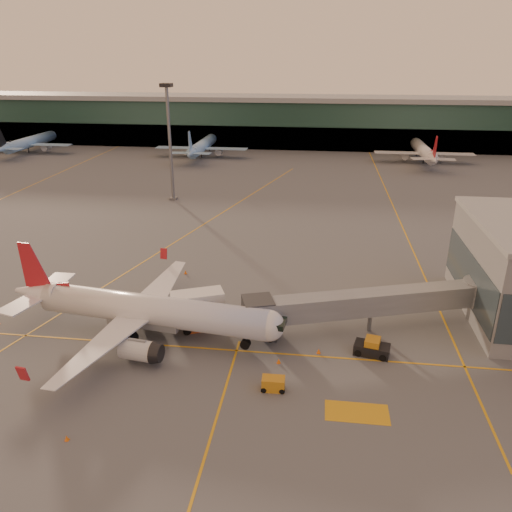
# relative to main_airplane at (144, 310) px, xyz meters

# --- Properties ---
(ground) EXTENTS (600.00, 600.00, 0.00)m
(ground) POSITION_rel_main_airplane_xyz_m (6.33, -6.89, -3.39)
(ground) COLOR #4C4F54
(ground) RESTS_ON ground
(taxi_markings) EXTENTS (100.12, 173.00, 0.01)m
(taxi_markings) POSITION_rel_main_airplane_xyz_m (-0.99, 37.60, -3.39)
(taxi_markings) COLOR orange
(taxi_markings) RESTS_ON ground
(terminal) EXTENTS (400.00, 20.00, 17.60)m
(terminal) POSITION_rel_main_airplane_xyz_m (6.33, 134.91, 5.37)
(terminal) COLOR #19382D
(terminal) RESTS_ON ground
(mast_west_near) EXTENTS (2.40, 2.40, 25.60)m
(mast_west_near) POSITION_rel_main_airplane_xyz_m (-13.67, 59.11, 11.47)
(mast_west_near) COLOR slate
(mast_west_near) RESTS_ON ground
(distant_aircraft_row) EXTENTS (290.00, 34.00, 13.00)m
(distant_aircraft_row) POSITION_rel_main_airplane_xyz_m (-14.67, 111.11, -3.39)
(distant_aircraft_row) COLOR #84B2DD
(distant_aircraft_row) RESTS_ON ground
(main_airplane) EXTENTS (34.58, 31.29, 10.44)m
(main_airplane) POSITION_rel_main_airplane_xyz_m (0.00, 0.00, 0.00)
(main_airplane) COLOR silver
(main_airplane) RESTS_ON ground
(jet_bridge) EXTENTS (31.22, 12.76, 5.38)m
(jet_bridge) POSITION_rel_main_airplane_xyz_m (27.98, 5.12, 0.28)
(jet_bridge) COLOR slate
(jet_bridge) RESTS_ON ground
(catering_truck) EXTENTS (6.79, 4.91, 4.84)m
(catering_truck) POSITION_rel_main_airplane_xyz_m (5.91, 2.61, -0.64)
(catering_truck) COLOR #B34419
(catering_truck) RESTS_ON ground
(gpu_cart) EXTENTS (2.41, 1.45, 1.38)m
(gpu_cart) POSITION_rel_main_airplane_xyz_m (16.15, -8.44, -2.72)
(gpu_cart) COLOR #BF7D17
(gpu_cart) RESTS_ON ground
(pushback_tug) EXTENTS (4.23, 2.89, 1.99)m
(pushback_tug) POSITION_rel_main_airplane_xyz_m (26.51, -0.68, -2.58)
(pushback_tug) COLOR black
(pushback_tug) RESTS_ON ground
(cone_nose) EXTENTS (0.46, 0.46, 0.58)m
(cone_nose) POSITION_rel_main_airplane_xyz_m (20.61, -1.21, -3.11)
(cone_nose) COLOR orange
(cone_nose) RESTS_ON ground
(cone_wing_right) EXTENTS (0.41, 0.41, 0.52)m
(cone_wing_right) POSITION_rel_main_airplane_xyz_m (-1.09, -17.84, -3.14)
(cone_wing_right) COLOR orange
(cone_wing_right) RESTS_ON ground
(cone_wing_left) EXTENTS (0.46, 0.46, 0.58)m
(cone_wing_left) POSITION_rel_main_airplane_xyz_m (0.02, 18.25, -3.11)
(cone_wing_left) COLOR orange
(cone_wing_left) RESTS_ON ground
(cone_fwd) EXTENTS (0.45, 0.45, 0.57)m
(cone_fwd) POSITION_rel_main_airplane_xyz_m (16.30, -3.73, -3.12)
(cone_fwd) COLOR orange
(cone_fwd) RESTS_ON ground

